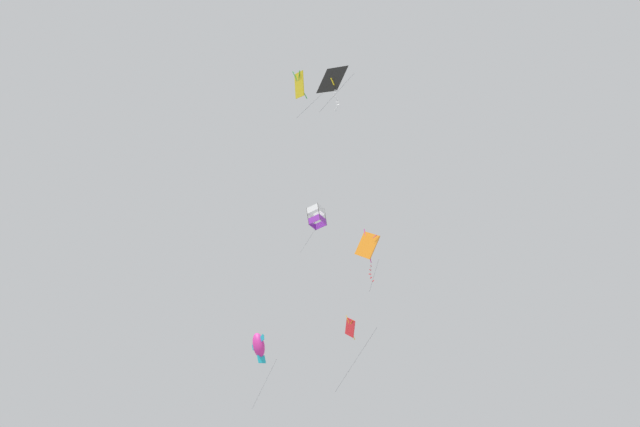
# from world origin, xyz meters

# --- Properties ---
(kite_diamond_low_drifter) EXTENTS (2.39, 1.90, 5.74)m
(kite_diamond_low_drifter) POSITION_xyz_m (-1.14, 0.54, 25.41)
(kite_diamond_low_drifter) COLOR red
(kite_delta_mid_left) EXTENTS (2.89, 2.10, 6.24)m
(kite_delta_mid_left) POSITION_xyz_m (-2.74, 7.74, 41.44)
(kite_delta_mid_left) COLOR black
(kite_diamond_near_left) EXTENTS (2.16, 1.20, 5.71)m
(kite_diamond_near_left) POSITION_xyz_m (-2.52, 0.25, 32.07)
(kite_diamond_near_left) COLOR orange
(kite_diamond_upper_right) EXTENTS (2.31, 2.03, 6.48)m
(kite_diamond_upper_right) POSITION_xyz_m (-0.82, 9.21, 39.63)
(kite_diamond_upper_right) COLOR yellow
(kite_fish_near_right) EXTENTS (1.98, 1.52, 6.19)m
(kite_fish_near_right) POSITION_xyz_m (6.18, -2.14, 27.61)
(kite_fish_near_right) COLOR #DB2D93
(kite_box_far_centre) EXTENTS (2.10, 1.70, 5.47)m
(kite_box_far_centre) POSITION_xyz_m (2.29, -2.86, 39.68)
(kite_box_far_centre) COLOR white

